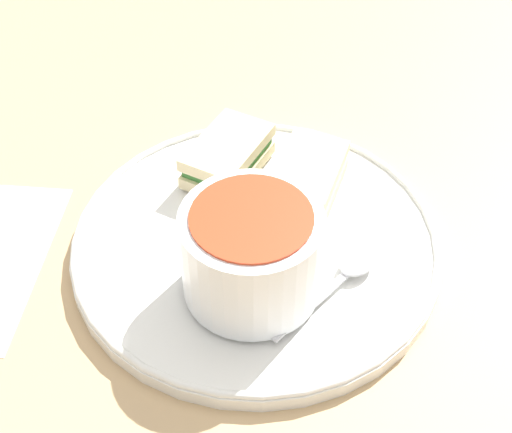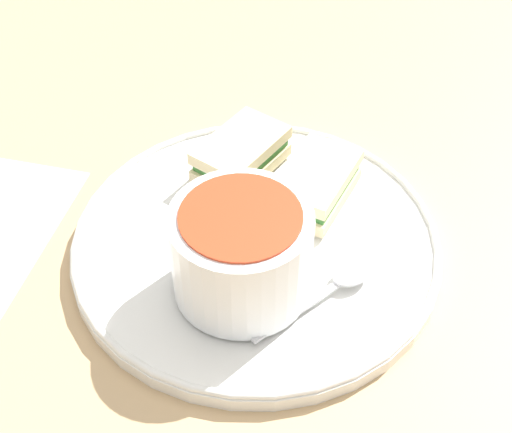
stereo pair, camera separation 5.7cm
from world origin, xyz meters
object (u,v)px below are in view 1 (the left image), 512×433
object	(u,v)px
sandwich_half_near	(308,178)
sandwich_half_far	(228,156)
spoon	(350,269)
soup_bowl	(252,252)

from	to	relation	value
sandwich_half_near	sandwich_half_far	size ratio (longest dim) A/B	0.95
sandwich_half_far	sandwich_half_near	bearing A→B (deg)	-103.73
spoon	sandwich_half_near	bearing A→B (deg)	60.88
soup_bowl	sandwich_half_far	distance (m)	0.14
sandwich_half_far	soup_bowl	bearing A→B (deg)	-161.25
sandwich_half_near	sandwich_half_far	bearing A→B (deg)	76.27
soup_bowl	sandwich_half_near	world-z (taller)	soup_bowl
spoon	sandwich_half_near	distance (m)	0.10
soup_bowl	sandwich_half_near	size ratio (longest dim) A/B	1.13
sandwich_half_far	spoon	bearing A→B (deg)	-131.42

